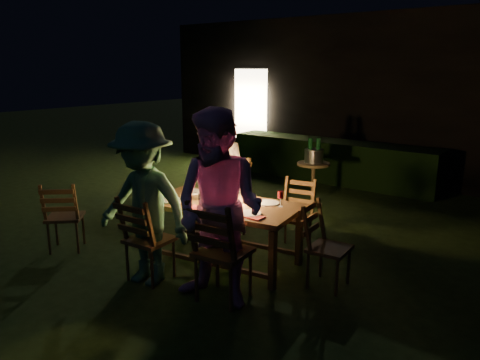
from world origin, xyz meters
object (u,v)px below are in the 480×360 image
Objects in this scene: person_opp_left at (144,205)px; bottle_table at (204,188)px; chair_near_right at (222,269)px; chair_end at (327,261)px; person_house_side at (226,177)px; chair_far_right at (294,228)px; side_table at (313,168)px; bottle_bucket_a at (310,153)px; chair_near_left at (149,254)px; person_opp_right at (219,209)px; chair_spare at (66,228)px; lantern at (229,189)px; ice_bucket at (314,156)px; bottle_bucket_b at (318,153)px; chair_far_left at (225,212)px; dining_table at (223,209)px.

bottle_table is at bearing 76.29° from person_opp_left.
chair_near_right reaches higher than chair_end.
chair_far_right is at bearing 177.05° from person_house_side.
side_table is 2.20× the size of bottle_bucket_a.
person_opp_right is (0.90, 0.09, 0.64)m from chair_near_left.
chair_end is 2.81× the size of bottle_bucket_a.
chair_end is 2.96m from bottle_bucket_a.
chair_spare is 0.54× the size of person_opp_left.
lantern is at bearing 114.69° from person_opp_right.
lantern reaches higher than ice_bucket.
person_house_side is (-1.13, 1.44, 0.47)m from chair_near_right.
bottle_bucket_b is (-0.84, 3.44, -0.07)m from person_opp_right.
person_house_side is at bearing 90.00° from person_opp_left.
chair_far_left is 1.21× the size of chair_far_right.
person_house_side reaches higher than lantern.
chair_near_left is 1.11m from person_opp_right.
person_house_side is at bearing -97.38° from ice_bucket.
lantern is (-1.18, -0.13, 0.60)m from chair_end.
bottle_bucket_a is at bearing 97.00° from person_opp_right.
chair_end is 3.18m from chair_spare.
ice_bucket is (0.00, 3.53, -0.03)m from person_opp_left.
ice_bucket is (0.01, 3.48, 0.52)m from chair_near_left.
chair_far_left is 1.20× the size of chair_end.
chair_far_left is 1.18× the size of chair_spare.
bottle_bucket_b reaches higher than chair_spare.
person_house_side is 0.92m from lantern.
person_opp_left reaches higher than chair_spare.
person_opp_left reaches higher than bottle_bucket_a.
side_table is at bearing -98.80° from chair_far_left.
side_table is at bearing 38.66° from bottle_bucket_a.
chair_spare is 2.86× the size of bottle_bucket_a.
lantern is at bearing -80.86° from bottle_bucket_a.
chair_near_right is at bearing -38.29° from chair_spare.
bottle_bucket_b reaches higher than bottle_table.
bottle_bucket_b is (-0.27, 2.70, 0.22)m from dining_table.
bottle_bucket_a is at bearing -141.34° from bottle_bucket_b.
side_table is 0.19m from ice_bucket.
chair_near_right is 3.53m from bottle_bucket_b.
person_opp_right is (0.14, -1.59, 0.66)m from chair_far_right.
chair_spare is 2.10m from person_house_side.
person_opp_left is 1.00m from lantern.
bottle_table is (-0.25, -0.04, 0.21)m from dining_table.
chair_end is at bearing -58.11° from ice_bucket.
side_table is (-1.54, 2.47, 0.35)m from chair_end.
chair_far_right reaches higher than side_table.
ice_bucket is (1.46, 3.55, 0.54)m from chair_spare.
bottle_table reaches higher than chair_near_left.
bottle_table is at bearing 79.47° from chair_near_left.
lantern is 2.59m from bottle_bucket_a.
dining_table is 0.95m from person_house_side.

